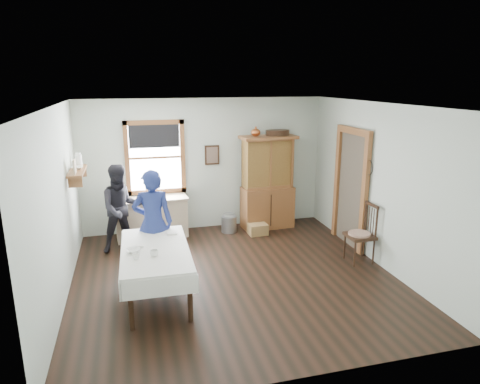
% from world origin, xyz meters
% --- Properties ---
extents(room, '(5.01, 5.01, 2.70)m').
position_xyz_m(room, '(0.00, 0.00, 1.35)').
color(room, black).
rests_on(room, ground).
extents(window, '(1.18, 0.07, 1.48)m').
position_xyz_m(window, '(-1.00, 2.47, 1.63)').
color(window, white).
rests_on(window, room).
extents(doorway, '(0.09, 1.14, 2.22)m').
position_xyz_m(doorway, '(2.46, 0.85, 1.16)').
color(doorway, '#4C4336').
rests_on(doorway, room).
extents(wall_shelf, '(0.24, 1.00, 0.44)m').
position_xyz_m(wall_shelf, '(-2.37, 1.54, 1.57)').
color(wall_shelf, '#915C2D').
rests_on(wall_shelf, room).
extents(framed_picture, '(0.30, 0.04, 0.40)m').
position_xyz_m(framed_picture, '(0.15, 2.46, 1.55)').
color(framed_picture, '#331C11').
rests_on(framed_picture, room).
extents(rug_beater, '(0.01, 0.27, 0.27)m').
position_xyz_m(rug_beater, '(2.45, 0.30, 1.72)').
color(rug_beater, black).
rests_on(rug_beater, room).
extents(work_counter, '(1.45, 0.64, 0.81)m').
position_xyz_m(work_counter, '(-1.15, 2.15, 0.40)').
color(work_counter, tan).
rests_on(work_counter, room).
extents(china_hutch, '(1.17, 0.61, 1.95)m').
position_xyz_m(china_hutch, '(1.26, 2.16, 0.97)').
color(china_hutch, '#915C2D').
rests_on(china_hutch, room).
extents(dining_table, '(1.01, 1.87, 0.74)m').
position_xyz_m(dining_table, '(-1.23, -0.31, 0.37)').
color(dining_table, white).
rests_on(dining_table, room).
extents(spindle_chair, '(0.48, 0.48, 1.04)m').
position_xyz_m(spindle_chair, '(2.23, 0.05, 0.52)').
color(spindle_chair, '#331C11').
rests_on(spindle_chair, room).
extents(pail, '(0.35, 0.35, 0.33)m').
position_xyz_m(pail, '(0.40, 2.06, 0.17)').
color(pail, gray).
rests_on(pail, room).
extents(wicker_basket, '(0.39, 0.28, 0.22)m').
position_xyz_m(wicker_basket, '(0.93, 1.75, 0.11)').
color(wicker_basket, olive).
rests_on(wicker_basket, room).
extents(woman_blue, '(0.61, 0.43, 1.60)m').
position_xyz_m(woman_blue, '(-1.20, 0.46, 0.80)').
color(woman_blue, navy).
rests_on(woman_blue, room).
extents(figure_dark, '(0.84, 0.72, 1.49)m').
position_xyz_m(figure_dark, '(-1.69, 1.61, 0.74)').
color(figure_dark, black).
rests_on(figure_dark, room).
extents(table_cup_a, '(0.11, 0.11, 0.09)m').
position_xyz_m(table_cup_a, '(-1.26, -0.58, 0.78)').
color(table_cup_a, white).
rests_on(table_cup_a, dining_table).
extents(table_cup_b, '(0.11, 0.11, 0.10)m').
position_xyz_m(table_cup_b, '(-1.50, -0.62, 0.79)').
color(table_cup_b, white).
rests_on(table_cup_b, dining_table).
extents(table_bowl, '(0.26, 0.26, 0.05)m').
position_xyz_m(table_bowl, '(-1.53, -0.36, 0.77)').
color(table_bowl, white).
rests_on(table_bowl, dining_table).
extents(counter_book, '(0.17, 0.23, 0.02)m').
position_xyz_m(counter_book, '(-1.54, 2.02, 0.82)').
color(counter_book, brown).
rests_on(counter_book, work_counter).
extents(counter_bowl, '(0.20, 0.20, 0.06)m').
position_xyz_m(counter_bowl, '(-1.71, 2.19, 0.84)').
color(counter_bowl, white).
rests_on(counter_bowl, work_counter).
extents(shelf_bowl, '(0.22, 0.22, 0.05)m').
position_xyz_m(shelf_bowl, '(-2.37, 1.55, 1.60)').
color(shelf_bowl, white).
rests_on(shelf_bowl, wall_shelf).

